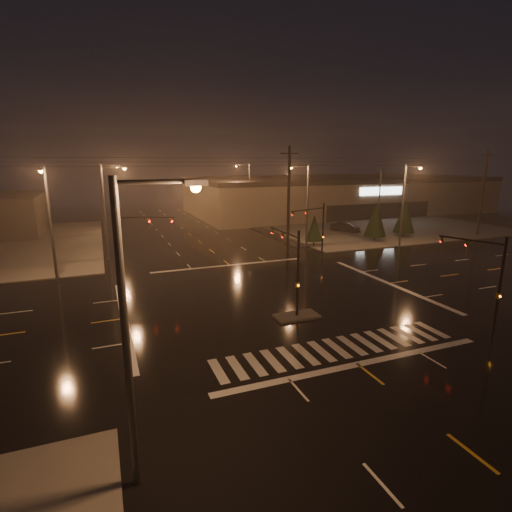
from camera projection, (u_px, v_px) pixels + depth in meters
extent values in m
plane|color=black|center=(273.00, 299.00, 30.86)|extent=(140.00, 140.00, 0.00)
cube|color=#4C4944|center=(362.00, 223.00, 68.65)|extent=(36.00, 36.00, 0.12)
cube|color=#4C4944|center=(297.00, 316.00, 27.22)|extent=(3.00, 1.60, 0.15)
cube|color=beige|center=(337.00, 348.00, 22.70)|extent=(15.00, 2.60, 0.01)
cube|color=beige|center=(358.00, 364.00, 20.89)|extent=(16.00, 0.50, 0.01)
cube|color=beige|center=(230.00, 265.00, 40.82)|extent=(16.00, 0.50, 0.01)
cube|color=black|center=(394.00, 223.00, 68.61)|extent=(50.00, 24.00, 0.08)
cube|color=brown|center=(337.00, 195.00, 84.12)|extent=(60.00, 28.00, 7.00)
cube|color=black|center=(338.00, 179.00, 83.36)|extent=(60.20, 28.20, 0.80)
cube|color=white|center=(381.00, 191.00, 70.95)|extent=(9.00, 0.20, 1.40)
cube|color=black|center=(380.00, 211.00, 71.83)|extent=(22.00, 0.15, 2.80)
cylinder|color=black|center=(298.00, 275.00, 26.54)|extent=(0.18, 0.18, 6.00)
cylinder|color=black|center=(284.00, 232.00, 28.00)|extent=(0.12, 4.50, 0.12)
imported|color=#594707|center=(272.00, 229.00, 29.84)|extent=(0.16, 0.20, 1.00)
cube|color=#594707|center=(298.00, 285.00, 26.70)|extent=(0.25, 0.18, 0.35)
cylinder|color=black|center=(323.00, 231.00, 43.39)|extent=(0.18, 0.18, 6.00)
cylinder|color=black|center=(308.00, 210.00, 41.21)|extent=(4.74, 1.82, 0.12)
imported|color=#594707|center=(293.00, 212.00, 39.77)|extent=(0.24, 0.22, 1.00)
cube|color=#594707|center=(323.00, 237.00, 43.56)|extent=(0.25, 0.18, 0.35)
cylinder|color=black|center=(120.00, 245.00, 35.96)|extent=(0.18, 0.18, 6.00)
cylinder|color=black|center=(146.00, 217.00, 35.44)|extent=(4.74, 1.82, 0.12)
imported|color=#594707|center=(172.00, 218.00, 35.50)|extent=(0.24, 0.22, 1.00)
cube|color=#594707|center=(121.00, 253.00, 36.12)|extent=(0.25, 0.18, 0.35)
cylinder|color=black|center=(500.00, 285.00, 24.37)|extent=(0.18, 0.18, 6.00)
cylinder|color=black|center=(471.00, 240.00, 25.25)|extent=(1.48, 3.80, 0.12)
imported|color=#594707|center=(442.00, 237.00, 26.57)|extent=(0.22, 0.24, 1.00)
cube|color=#594707|center=(498.00, 296.00, 24.53)|extent=(0.25, 0.18, 0.35)
cylinder|color=#38383A|center=(126.00, 344.00, 12.04)|extent=(0.24, 0.24, 10.00)
cylinder|color=#38383A|center=(158.00, 182.00, 11.35)|extent=(2.40, 0.14, 0.14)
cube|color=#38383A|center=(196.00, 183.00, 11.75)|extent=(0.70, 0.30, 0.18)
sphere|color=orange|center=(196.00, 187.00, 11.78)|extent=(0.32, 0.32, 0.32)
cylinder|color=#38383A|center=(105.00, 214.00, 41.94)|extent=(0.24, 0.24, 10.00)
cylinder|color=#38383A|center=(113.00, 167.00, 41.25)|extent=(2.40, 0.14, 0.14)
cube|color=#38383A|center=(124.00, 167.00, 41.65)|extent=(0.70, 0.30, 0.18)
sphere|color=orange|center=(124.00, 169.00, 41.68)|extent=(0.32, 0.32, 0.32)
cylinder|color=#38383A|center=(102.00, 200.00, 56.43)|extent=(0.24, 0.24, 10.00)
cylinder|color=#38383A|center=(109.00, 165.00, 55.75)|extent=(2.40, 0.14, 0.14)
cube|color=#38383A|center=(117.00, 166.00, 56.15)|extent=(0.70, 0.30, 0.18)
sphere|color=orange|center=(117.00, 167.00, 56.18)|extent=(0.32, 0.32, 0.32)
cylinder|color=#38383A|center=(307.00, 207.00, 48.27)|extent=(0.24, 0.24, 10.00)
cylinder|color=#38383A|center=(299.00, 166.00, 46.73)|extent=(2.40, 0.14, 0.14)
cube|color=#38383A|center=(291.00, 167.00, 46.35)|extent=(0.70, 0.30, 0.18)
sphere|color=orange|center=(291.00, 168.00, 46.38)|extent=(0.32, 0.32, 0.32)
cylinder|color=#38383A|center=(250.00, 194.00, 66.39)|extent=(0.24, 0.24, 10.00)
cylinder|color=#38383A|center=(243.00, 165.00, 64.85)|extent=(2.40, 0.14, 0.14)
cube|color=#38383A|center=(236.00, 165.00, 64.48)|extent=(0.70, 0.30, 0.18)
sphere|color=orange|center=(236.00, 166.00, 64.51)|extent=(0.32, 0.32, 0.32)
cylinder|color=#38383A|center=(51.00, 225.00, 34.45)|extent=(0.24, 0.24, 10.00)
cylinder|color=#38383A|center=(42.00, 168.00, 32.26)|extent=(0.14, 2.40, 0.14)
cube|color=#38383A|center=(40.00, 169.00, 31.27)|extent=(0.30, 0.70, 0.18)
sphere|color=orange|center=(41.00, 171.00, 31.30)|extent=(0.32, 0.32, 0.32)
cylinder|color=#38383A|center=(403.00, 207.00, 47.91)|extent=(0.24, 0.24, 10.00)
cylinder|color=#38383A|center=(413.00, 166.00, 45.71)|extent=(0.14, 2.40, 0.14)
cube|color=#38383A|center=(420.00, 167.00, 44.73)|extent=(0.30, 0.70, 0.18)
sphere|color=orange|center=(420.00, 168.00, 44.76)|extent=(0.32, 0.32, 0.32)
cylinder|color=black|center=(289.00, 201.00, 44.99)|extent=(0.32, 0.32, 12.00)
cube|color=black|center=(290.00, 153.00, 43.78)|extent=(2.20, 0.12, 0.12)
cylinder|color=black|center=(482.00, 193.00, 55.61)|extent=(0.32, 0.32, 12.00)
cube|color=black|center=(487.00, 155.00, 54.40)|extent=(2.20, 0.12, 0.12)
cylinder|color=black|center=(314.00, 243.00, 49.87)|extent=(0.18, 0.18, 0.70)
cone|color=black|center=(314.00, 228.00, 49.42)|extent=(2.09, 2.09, 3.26)
cylinder|color=black|center=(374.00, 239.00, 53.02)|extent=(0.18, 0.18, 0.70)
cone|color=black|center=(376.00, 219.00, 52.42)|extent=(2.88, 2.88, 4.50)
cylinder|color=black|center=(403.00, 234.00, 55.96)|extent=(0.18, 0.18, 0.70)
cone|color=black|center=(405.00, 216.00, 55.36)|extent=(2.87, 2.87, 4.49)
imported|color=black|center=(346.00, 227.00, 59.81)|extent=(3.96, 4.85, 1.56)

